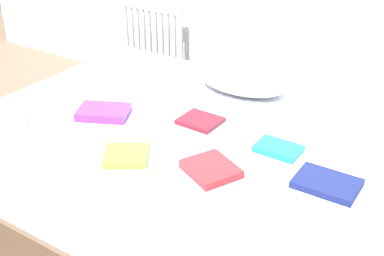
{
  "coord_description": "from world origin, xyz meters",
  "views": [
    {
      "loc": [
        1.13,
        -1.67,
        1.59
      ],
      "look_at": [
        0.0,
        0.05,
        0.48
      ],
      "focal_mm": 47.01,
      "sensor_mm": 36.0,
      "label": 1
    }
  ],
  "objects_px": {
    "textbook_white": "(8,120)",
    "bed": "(186,175)",
    "textbook_lime": "(126,156)",
    "textbook_navy": "(327,183)",
    "radiator": "(152,42)",
    "textbook_teal": "(278,149)",
    "pillow": "(242,81)",
    "textbook_purple": "(104,112)",
    "textbook_maroon": "(200,121)",
    "textbook_red": "(211,169)"
  },
  "relations": [
    {
      "from": "textbook_red",
      "to": "textbook_white",
      "type": "height_order",
      "value": "textbook_red"
    },
    {
      "from": "bed",
      "to": "textbook_white",
      "type": "bearing_deg",
      "value": -150.21
    },
    {
      "from": "textbook_lime",
      "to": "textbook_navy",
      "type": "bearing_deg",
      "value": -15.34
    },
    {
      "from": "pillow",
      "to": "textbook_white",
      "type": "bearing_deg",
      "value": -128.27
    },
    {
      "from": "textbook_white",
      "to": "bed",
      "type": "bearing_deg",
      "value": -13.79
    },
    {
      "from": "bed",
      "to": "textbook_teal",
      "type": "height_order",
      "value": "textbook_teal"
    },
    {
      "from": "textbook_white",
      "to": "textbook_purple",
      "type": "bearing_deg",
      "value": -0.19
    },
    {
      "from": "textbook_white",
      "to": "textbook_purple",
      "type": "xyz_separation_m",
      "value": [
        0.32,
        0.3,
        0.0
      ]
    },
    {
      "from": "textbook_purple",
      "to": "textbook_lime",
      "type": "xyz_separation_m",
      "value": [
        0.34,
        -0.24,
        -0.01
      ]
    },
    {
      "from": "textbook_white",
      "to": "textbook_teal",
      "type": "height_order",
      "value": "textbook_white"
    },
    {
      "from": "textbook_maroon",
      "to": "textbook_lime",
      "type": "xyz_separation_m",
      "value": [
        -0.09,
        -0.43,
        0.0
      ]
    },
    {
      "from": "textbook_red",
      "to": "bed",
      "type": "bearing_deg",
      "value": 164.23
    },
    {
      "from": "pillow",
      "to": "textbook_white",
      "type": "distance_m",
      "value": 1.18
    },
    {
      "from": "textbook_lime",
      "to": "textbook_red",
      "type": "bearing_deg",
      "value": -18.3
    },
    {
      "from": "pillow",
      "to": "bed",
      "type": "bearing_deg",
      "value": -90.98
    },
    {
      "from": "textbook_maroon",
      "to": "textbook_lime",
      "type": "relative_size",
      "value": 1.03
    },
    {
      "from": "textbook_maroon",
      "to": "textbook_purple",
      "type": "distance_m",
      "value": 0.47
    },
    {
      "from": "bed",
      "to": "textbook_red",
      "type": "relative_size",
      "value": 9.92
    },
    {
      "from": "textbook_teal",
      "to": "textbook_navy",
      "type": "bearing_deg",
      "value": -26.91
    },
    {
      "from": "textbook_white",
      "to": "textbook_maroon",
      "type": "xyz_separation_m",
      "value": [
        0.74,
        0.49,
        -0.0
      ]
    },
    {
      "from": "bed",
      "to": "textbook_red",
      "type": "height_order",
      "value": "textbook_red"
    },
    {
      "from": "textbook_purple",
      "to": "textbook_red",
      "type": "bearing_deg",
      "value": -37.28
    },
    {
      "from": "textbook_teal",
      "to": "textbook_maroon",
      "type": "relative_size",
      "value": 1.01
    },
    {
      "from": "textbook_teal",
      "to": "textbook_navy",
      "type": "xyz_separation_m",
      "value": [
        0.26,
        -0.13,
        -0.0
      ]
    },
    {
      "from": "textbook_white",
      "to": "textbook_navy",
      "type": "relative_size",
      "value": 0.72
    },
    {
      "from": "radiator",
      "to": "textbook_navy",
      "type": "relative_size",
      "value": 2.41
    },
    {
      "from": "textbook_purple",
      "to": "bed",
      "type": "bearing_deg",
      "value": -10.4
    },
    {
      "from": "radiator",
      "to": "textbook_teal",
      "type": "height_order",
      "value": "radiator"
    },
    {
      "from": "radiator",
      "to": "textbook_teal",
      "type": "xyz_separation_m",
      "value": [
        1.56,
        -1.16,
        0.15
      ]
    },
    {
      "from": "textbook_white",
      "to": "textbook_maroon",
      "type": "relative_size",
      "value": 0.93
    },
    {
      "from": "textbook_white",
      "to": "radiator",
      "type": "bearing_deg",
      "value": 60.32
    },
    {
      "from": "radiator",
      "to": "textbook_teal",
      "type": "bearing_deg",
      "value": -36.62
    },
    {
      "from": "textbook_purple",
      "to": "textbook_maroon",
      "type": "bearing_deg",
      "value": -1.35
    },
    {
      "from": "textbook_maroon",
      "to": "textbook_red",
      "type": "bearing_deg",
      "value": -50.52
    },
    {
      "from": "bed",
      "to": "pillow",
      "type": "relative_size",
      "value": 4.21
    },
    {
      "from": "pillow",
      "to": "textbook_teal",
      "type": "xyz_separation_m",
      "value": [
        0.43,
        -0.47,
        -0.04
      ]
    },
    {
      "from": "textbook_red",
      "to": "textbook_purple",
      "type": "relative_size",
      "value": 0.85
    },
    {
      "from": "textbook_red",
      "to": "pillow",
      "type": "bearing_deg",
      "value": 135.38
    },
    {
      "from": "pillow",
      "to": "textbook_purple",
      "type": "bearing_deg",
      "value": -123.36
    },
    {
      "from": "textbook_maroon",
      "to": "textbook_lime",
      "type": "distance_m",
      "value": 0.44
    },
    {
      "from": "textbook_maroon",
      "to": "textbook_white",
      "type": "bearing_deg",
      "value": -145.04
    },
    {
      "from": "textbook_red",
      "to": "textbook_teal",
      "type": "relative_size",
      "value": 1.08
    },
    {
      "from": "textbook_maroon",
      "to": "radiator",
      "type": "bearing_deg",
      "value": 136.96
    },
    {
      "from": "pillow",
      "to": "textbook_lime",
      "type": "distance_m",
      "value": 0.86
    },
    {
      "from": "pillow",
      "to": "textbook_purple",
      "type": "relative_size",
      "value": 2.01
    },
    {
      "from": "textbook_red",
      "to": "textbook_teal",
      "type": "distance_m",
      "value": 0.33
    },
    {
      "from": "textbook_purple",
      "to": "textbook_navy",
      "type": "bearing_deg",
      "value": -24.78
    },
    {
      "from": "textbook_white",
      "to": "textbook_lime",
      "type": "distance_m",
      "value": 0.66
    },
    {
      "from": "pillow",
      "to": "textbook_red",
      "type": "distance_m",
      "value": 0.81
    },
    {
      "from": "textbook_teal",
      "to": "textbook_lime",
      "type": "xyz_separation_m",
      "value": [
        -0.5,
        -0.39,
        -0.0
      ]
    }
  ]
}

